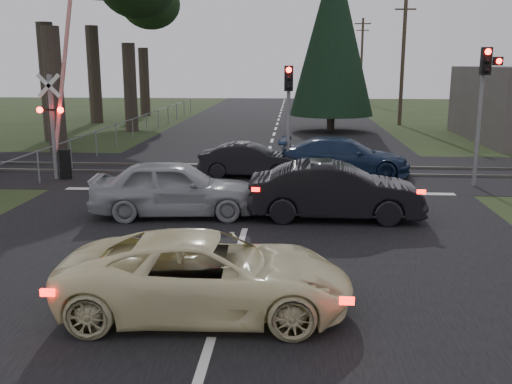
# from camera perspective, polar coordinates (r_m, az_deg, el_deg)

# --- Properties ---
(ground) EXTENTS (120.00, 120.00, 0.00)m
(ground) POSITION_cam_1_polar(r_m,az_deg,el_deg) (11.18, -2.82, -9.22)
(ground) COLOR #273719
(ground) RESTS_ON ground
(road) EXTENTS (14.00, 100.00, 0.01)m
(road) POSITION_cam_1_polar(r_m,az_deg,el_deg) (20.76, 0.38, 1.15)
(road) COLOR black
(road) RESTS_ON ground
(rail_corridor) EXTENTS (120.00, 8.00, 0.01)m
(rail_corridor) POSITION_cam_1_polar(r_m,az_deg,el_deg) (22.72, 0.69, 2.16)
(rail_corridor) COLOR black
(rail_corridor) RESTS_ON ground
(stop_line) EXTENTS (13.00, 0.35, 0.00)m
(stop_line) POSITION_cam_1_polar(r_m,az_deg,el_deg) (19.00, 0.05, 0.08)
(stop_line) COLOR silver
(stop_line) RESTS_ON ground
(rail_near) EXTENTS (120.00, 0.12, 0.10)m
(rail_near) POSITION_cam_1_polar(r_m,az_deg,el_deg) (21.92, 0.58, 1.89)
(rail_near) COLOR #59544C
(rail_near) RESTS_ON ground
(rail_far) EXTENTS (120.00, 0.12, 0.10)m
(rail_far) POSITION_cam_1_polar(r_m,az_deg,el_deg) (23.50, 0.80, 2.63)
(rail_far) COLOR #59544C
(rail_far) RESTS_ON ground
(crossing_signal) EXTENTS (1.62, 0.38, 6.96)m
(crossing_signal) POSITION_cam_1_polar(r_m,az_deg,el_deg) (21.92, -19.12, 6.50)
(crossing_signal) COLOR slate
(crossing_signal) RESTS_ON ground
(traffic_signal_right) EXTENTS (0.68, 0.48, 4.70)m
(traffic_signal_right) POSITION_cam_1_polar(r_m,az_deg,el_deg) (20.77, 21.87, 9.46)
(traffic_signal_right) COLOR slate
(traffic_signal_right) RESTS_ON ground
(traffic_signal_center) EXTENTS (0.32, 0.48, 4.10)m
(traffic_signal_center) POSITION_cam_1_polar(r_m,az_deg,el_deg) (21.02, 3.26, 8.98)
(traffic_signal_center) COLOR slate
(traffic_signal_center) RESTS_ON ground
(utility_pole_mid) EXTENTS (1.80, 0.26, 9.00)m
(utility_pole_mid) POSITION_cam_1_polar(r_m,az_deg,el_deg) (40.95, 14.49, 13.12)
(utility_pole_mid) COLOR #4C3D2D
(utility_pole_mid) RESTS_ON ground
(utility_pole_far) EXTENTS (1.80, 0.26, 9.00)m
(utility_pole_far) POSITION_cam_1_polar(r_m,az_deg,el_deg) (65.70, 10.52, 13.02)
(utility_pole_far) COLOR #4C3D2D
(utility_pole_far) RESTS_ON ground
(conifer_tree) EXTENTS (5.20, 5.20, 11.00)m
(conifer_tree) POSITION_cam_1_polar(r_m,az_deg,el_deg) (36.41, 7.73, 15.49)
(conifer_tree) COLOR #473D33
(conifer_tree) RESTS_ON ground
(fence_left) EXTENTS (0.10, 36.00, 1.20)m
(fence_left) POSITION_cam_1_polar(r_m,az_deg,el_deg) (34.28, -11.48, 5.49)
(fence_left) COLOR slate
(fence_left) RESTS_ON ground
(cream_coupe) EXTENTS (5.02, 2.50, 1.37)m
(cream_coupe) POSITION_cam_1_polar(r_m,az_deg,el_deg) (9.78, -4.92, -8.25)
(cream_coupe) COLOR beige
(cream_coupe) RESTS_ON ground
(dark_hatchback) EXTENTS (4.70, 1.65, 1.55)m
(dark_hatchback) POSITION_cam_1_polar(r_m,az_deg,el_deg) (15.69, 7.94, 0.09)
(dark_hatchback) COLOR black
(dark_hatchback) RESTS_ON ground
(silver_car) EXTENTS (4.76, 2.28, 1.57)m
(silver_car) POSITION_cam_1_polar(r_m,az_deg,el_deg) (16.03, -8.13, 0.39)
(silver_car) COLOR #94979B
(silver_car) RESTS_ON ground
(blue_sedan) EXTENTS (5.06, 2.45, 1.42)m
(blue_sedan) POSITION_cam_1_polar(r_m,az_deg,el_deg) (21.91, 8.82, 3.49)
(blue_sedan) COLOR #172947
(blue_sedan) RESTS_ON ground
(dark_car_far) EXTENTS (3.87, 1.53, 1.25)m
(dark_car_far) POSITION_cam_1_polar(r_m,az_deg,el_deg) (21.39, -0.54, 3.19)
(dark_car_far) COLOR black
(dark_car_far) RESTS_ON ground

